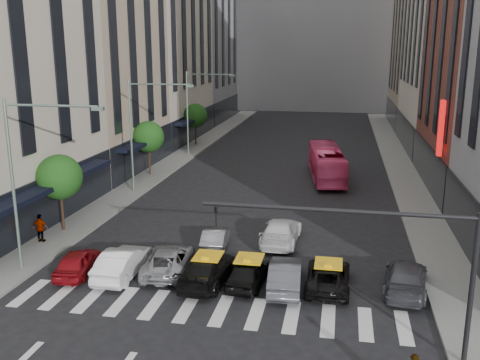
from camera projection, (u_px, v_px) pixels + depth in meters
The scene contains 27 objects.
ground at pixel (200, 326), 22.96m from camera, with size 160.00×160.00×0.00m, color black.
sidewalk_left at pixel (167, 166), 53.64m from camera, with size 3.00×96.00×0.15m, color slate.
sidewalk_right at pixel (404, 176), 49.43m from camera, with size 3.00×96.00×0.15m, color slate.
building_left_b at pixel (99, 43), 49.86m from camera, with size 8.00×16.00×24.00m, color tan.
building_left_d at pixel (201, 25), 84.40m from camera, with size 8.00×18.00×30.00m, color gray.
building_right_d at pixel (425, 31), 78.42m from camera, with size 8.00×18.00×28.00m, color tan.
building_far at pixel (317, 12), 99.63m from camera, with size 30.00×10.00×36.00m, color gray.
tree_near at pixel (60, 177), 33.77m from camera, with size 2.88×2.88×4.95m.
tree_mid at pixel (149, 137), 49.02m from camera, with size 2.88×2.88×4.95m.
tree_far at pixel (195, 116), 64.27m from camera, with size 2.88×2.88×4.95m.
streetlamp_near at pixel (27, 163), 27.18m from camera, with size 5.38×0.25×9.00m.
streetlamp_mid at pixel (142, 122), 42.43m from camera, with size 5.38×0.25×9.00m.
streetlamp_far at pixel (196, 102), 57.68m from camera, with size 5.38×0.25×9.00m.
traffic_signal at pixel (394, 249), 19.52m from camera, with size 10.10×0.20×6.00m.
liberty_sign at pixel (441, 128), 38.26m from camera, with size 0.30×0.70×4.00m.
car_red at pixel (78, 262), 28.05m from camera, with size 1.58×3.92×1.33m, color maroon.
car_white_front at pixel (123, 262), 27.79m from camera, with size 1.61×4.62×1.52m, color white.
car_silver at pixel (169, 260), 28.27m from camera, with size 2.28×4.94×1.37m, color #A0A1A6.
taxi_left at pixel (208, 270), 26.98m from camera, with size 2.01×4.93×1.43m, color black.
taxi_center at pixel (249, 272), 26.81m from camera, with size 1.62×4.02×1.37m, color black.
car_grey_mid at pixel (285, 275), 26.32m from camera, with size 1.55×4.44×1.46m, color #45474D.
taxi_right at pixel (328, 276), 26.46m from camera, with size 2.10×4.54×1.26m, color black.
car_grey_curb at pixel (406, 278), 26.05m from camera, with size 1.99×4.89×1.42m, color #404248.
car_row2_left at pixel (215, 238), 31.64m from camera, with size 1.35×3.87×1.28m, color gray.
car_row2_right at pixel (281, 231), 32.53m from camera, with size 2.09×5.15×1.49m, color white.
bus at pixel (327, 163), 48.14m from camera, with size 2.51×10.72×2.99m, color #F54883.
pedestrian_far at pixel (41, 228), 32.25m from camera, with size 1.02×0.42×1.74m, color gray.
Camera 1 is at (5.61, -20.07, 11.62)m, focal length 40.00 mm.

